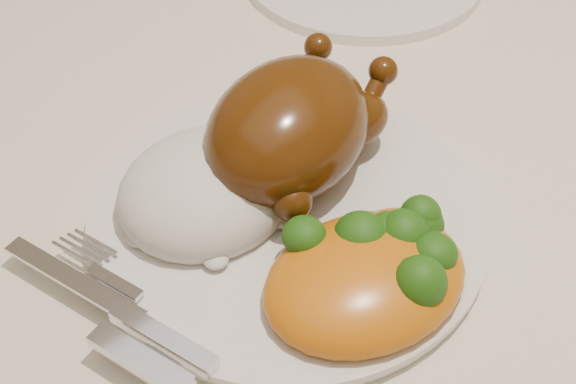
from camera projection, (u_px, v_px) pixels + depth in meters
dining_table at (229, 269)px, 0.66m from camera, size 1.60×0.90×0.76m
tablecloth at (224, 208)px, 0.60m from camera, size 1.73×1.03×0.18m
dinner_plate at (288, 219)px, 0.55m from camera, size 0.31×0.31×0.01m
roast_chicken at (291, 127)px, 0.54m from camera, size 0.18×0.14×0.09m
rice_mound at (206, 192)px, 0.54m from camera, size 0.12×0.11×0.06m
mac_and_cheese at (377, 266)px, 0.49m from camera, size 0.15×0.12×0.05m
cutlery at (129, 324)px, 0.47m from camera, size 0.06×0.17×0.01m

